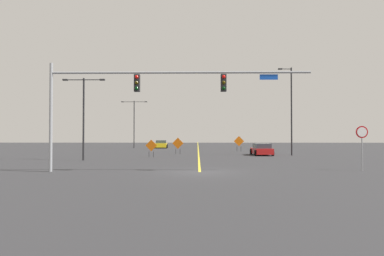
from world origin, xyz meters
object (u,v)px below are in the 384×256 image
at_px(construction_sign_right_shoulder, 151,146).
at_px(car_yellow_approaching, 161,144).
at_px(street_lamp_mid_right, 291,108).
at_px(construction_sign_median_far, 178,144).
at_px(street_lamp_far_right, 134,120).
at_px(construction_sign_left_shoulder, 239,142).
at_px(street_lamp_mid_left, 84,111).
at_px(stop_sign, 362,139).
at_px(traffic_signal_assembly, 142,90).
at_px(car_red_near, 262,149).

relative_size(construction_sign_right_shoulder, car_yellow_approaching, 0.41).
relative_size(street_lamp_mid_right, construction_sign_median_far, 4.99).
bearing_deg(construction_sign_right_shoulder, car_yellow_approaching, 93.56).
xyz_separation_m(street_lamp_far_right, construction_sign_left_shoulder, (16.85, -14.26, -3.65)).
bearing_deg(car_yellow_approaching, street_lamp_mid_left, -97.16).
relative_size(construction_sign_right_shoulder, construction_sign_median_far, 0.92).
height_order(street_lamp_mid_left, construction_sign_median_far, street_lamp_mid_left).
xyz_separation_m(construction_sign_left_shoulder, construction_sign_median_far, (-7.95, -6.55, -0.13)).
height_order(stop_sign, construction_sign_right_shoulder, stop_sign).
bearing_deg(construction_sign_median_far, car_yellow_approaching, 101.25).
distance_m(street_lamp_far_right, street_lamp_mid_right, 31.63).
distance_m(stop_sign, car_yellow_approaching, 42.95).
distance_m(traffic_signal_assembly, street_lamp_mid_left, 12.02).
xyz_separation_m(street_lamp_mid_left, construction_sign_left_shoulder, (15.81, 16.91, -3.08)).
xyz_separation_m(street_lamp_far_right, street_lamp_mid_right, (21.56, -23.14, 0.28)).
bearing_deg(car_red_near, construction_sign_right_shoulder, -162.35).
bearing_deg(construction_sign_right_shoulder, traffic_signal_assembly, -84.84).
distance_m(street_lamp_far_right, car_yellow_approaching, 6.57).
relative_size(construction_sign_median_far, car_red_near, 0.43).
xyz_separation_m(construction_sign_right_shoulder, construction_sign_median_far, (2.41, 5.64, 0.10)).
height_order(street_lamp_far_right, construction_sign_right_shoulder, street_lamp_far_right).
xyz_separation_m(construction_sign_left_shoulder, car_red_near, (1.56, -8.39, -0.71)).
bearing_deg(traffic_signal_assembly, construction_sign_median_far, 86.92).
bearing_deg(street_lamp_mid_left, street_lamp_far_right, 91.92).
relative_size(construction_sign_left_shoulder, car_yellow_approaching, 0.49).
bearing_deg(stop_sign, street_lamp_far_right, 118.22).
bearing_deg(street_lamp_mid_right, street_lamp_mid_left, -158.62).
bearing_deg(construction_sign_right_shoulder, stop_sign, -42.32).
bearing_deg(stop_sign, street_lamp_mid_left, 156.32).
bearing_deg(construction_sign_left_shoulder, street_lamp_far_right, 139.75).
relative_size(traffic_signal_assembly, street_lamp_mid_right, 1.63).
height_order(construction_sign_median_far, car_yellow_approaching, construction_sign_median_far).
distance_m(stop_sign, street_lamp_far_right, 45.69).
bearing_deg(street_lamp_far_right, traffic_signal_assembly, -79.24).
bearing_deg(construction_sign_median_far, street_lamp_far_right, 113.15).
relative_size(stop_sign, construction_sign_right_shoulder, 1.57).
bearing_deg(traffic_signal_assembly, street_lamp_mid_right, 52.55).
bearing_deg(car_yellow_approaching, street_lamp_mid_right, -53.49).
height_order(car_yellow_approaching, car_red_near, car_yellow_approaching).
bearing_deg(construction_sign_median_far, street_lamp_mid_right, -10.42).
relative_size(stop_sign, street_lamp_far_right, 0.34).
bearing_deg(street_lamp_mid_left, stop_sign, -23.68).
distance_m(street_lamp_far_right, construction_sign_median_far, 22.95).
bearing_deg(car_yellow_approaching, street_lamp_far_right, 172.87).
distance_m(street_lamp_mid_left, street_lamp_far_right, 31.20).
height_order(street_lamp_far_right, construction_sign_left_shoulder, street_lamp_far_right).
height_order(construction_sign_right_shoulder, car_yellow_approaching, construction_sign_right_shoulder).
bearing_deg(street_lamp_mid_right, traffic_signal_assembly, -127.45).
height_order(construction_sign_right_shoulder, car_red_near, construction_sign_right_shoulder).
bearing_deg(street_lamp_far_right, construction_sign_left_shoulder, -40.25).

